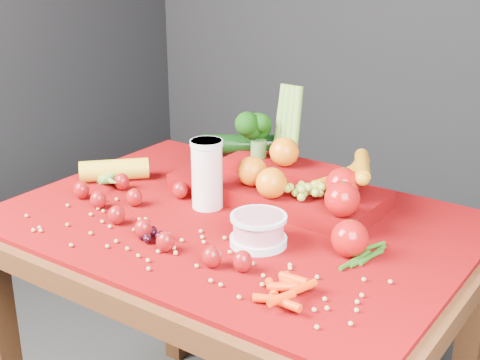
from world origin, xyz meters
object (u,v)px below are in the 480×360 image
Objects in this scene: produce_mound at (287,179)px; yogurt_bowl at (258,229)px; table at (235,259)px; milk_glass at (207,172)px.

yogurt_bowl is at bearing -72.77° from produce_mound.
milk_glass is at bearing 169.65° from table.
produce_mound reaches higher than milk_glass.
milk_glass is 1.37× the size of yogurt_bowl.
table is 9.00× the size of yogurt_bowl.
yogurt_bowl is (0.12, -0.08, 0.14)m from table.
table is 0.20m from yogurt_bowl.
produce_mound is at bearing 107.23° from yogurt_bowl.
yogurt_bowl is 0.25m from produce_mound.
yogurt_bowl reaches higher than table.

